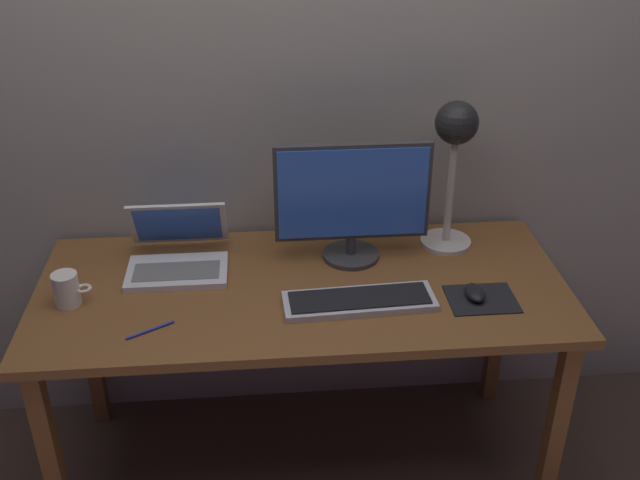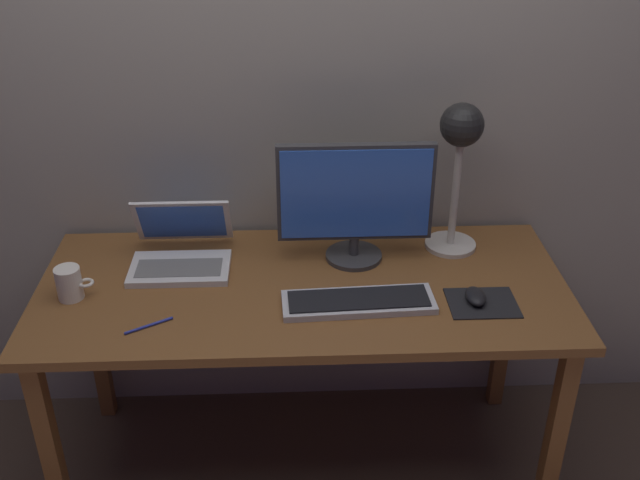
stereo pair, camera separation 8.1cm
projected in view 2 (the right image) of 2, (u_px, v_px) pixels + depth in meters
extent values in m
plane|color=#47382D|center=(305.00, 462.00, 2.61)|extent=(4.80, 4.80, 0.00)
cube|color=#9E998E|center=(298.00, 64.00, 2.32)|extent=(4.80, 0.06, 2.60)
cube|color=brown|center=(303.00, 288.00, 2.25)|extent=(1.60, 0.70, 0.03)
cube|color=brown|center=(52.00, 456.00, 2.15)|extent=(0.05, 0.05, 0.71)
cube|color=brown|center=(555.00, 440.00, 2.21)|extent=(0.05, 0.05, 0.71)
cube|color=brown|center=(96.00, 336.00, 2.66)|extent=(0.05, 0.05, 0.71)
cube|color=brown|center=(504.00, 326.00, 2.71)|extent=(0.05, 0.05, 0.71)
cylinder|color=#38383A|center=(354.00, 256.00, 2.38)|extent=(0.18, 0.18, 0.01)
cylinder|color=#38383A|center=(354.00, 245.00, 2.36)|extent=(0.03, 0.03, 0.06)
cube|color=#38383A|center=(355.00, 192.00, 2.27)|extent=(0.48, 0.03, 0.31)
cube|color=blue|center=(356.00, 195.00, 2.25)|extent=(0.46, 0.00, 0.29)
cube|color=silver|center=(358.00, 302.00, 2.14)|extent=(0.45, 0.16, 0.02)
cube|color=black|center=(359.00, 299.00, 2.14)|extent=(0.41, 0.13, 0.01)
cube|color=silver|center=(180.00, 268.00, 2.31)|extent=(0.31, 0.19, 0.02)
cube|color=slate|center=(179.00, 268.00, 2.29)|extent=(0.26, 0.11, 0.00)
cube|color=silver|center=(183.00, 220.00, 2.38)|extent=(0.31, 0.10, 0.18)
cube|color=blue|center=(183.00, 220.00, 2.38)|extent=(0.27, 0.09, 0.15)
cylinder|color=beige|center=(450.00, 244.00, 2.44)|extent=(0.17, 0.17, 0.01)
cylinder|color=silver|center=(456.00, 190.00, 2.35)|extent=(0.02, 0.02, 0.38)
sphere|color=black|center=(462.00, 125.00, 2.24)|extent=(0.13, 0.13, 0.13)
sphere|color=#FFEAB2|center=(462.00, 137.00, 2.25)|extent=(0.05, 0.05, 0.05)
cube|color=black|center=(482.00, 303.00, 2.15)|extent=(0.20, 0.16, 0.00)
ellipsoid|color=black|center=(475.00, 296.00, 2.15)|extent=(0.06, 0.10, 0.03)
cylinder|color=white|center=(69.00, 283.00, 2.16)|extent=(0.07, 0.07, 0.10)
torus|color=white|center=(86.00, 283.00, 2.16)|extent=(0.05, 0.05, 0.01)
cylinder|color=#2633A5|center=(149.00, 326.00, 2.05)|extent=(0.13, 0.08, 0.01)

